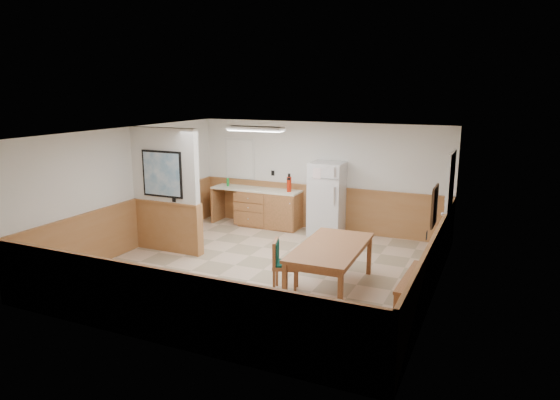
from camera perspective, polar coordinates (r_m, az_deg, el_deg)
The scene contains 20 objects.
ground at distance 9.22m, azimuth -1.93°, elevation -7.95°, with size 6.00×6.00×0.00m, color #CEB094.
ceiling at distance 8.66m, azimuth -2.05°, elevation 7.72°, with size 6.00×6.00×0.02m, color white.
back_wall at distance 11.57m, azimuth 4.60°, elevation 2.69°, with size 6.00×0.02×2.50m, color white.
right_wall at distance 8.03m, azimuth 17.61°, elevation -2.33°, with size 0.02×6.00×2.50m, color white.
left_wall at distance 10.51m, azimuth -16.83°, elevation 1.17°, with size 0.02×6.00×2.50m, color white.
wainscot_back at distance 11.70m, azimuth 4.51°, elevation -0.94°, with size 6.00×0.04×1.00m, color #A47041.
wainscot_right at distance 8.25m, azimuth 17.12°, elevation -7.36°, with size 0.04×6.00×1.00m, color #A47041.
wainscot_left at distance 10.66m, azimuth -16.49°, elevation -2.79°, with size 0.04×6.00×1.00m, color #A47041.
partition_wall at distance 10.19m, azimuth -12.92°, elevation 0.95°, with size 1.50×0.20×2.50m.
kitchen_counter at distance 11.90m, azimuth -1.47°, elevation -0.87°, with size 2.20×0.61×1.00m.
exterior_door at distance 9.92m, azimuth 18.68°, elevation -0.79°, with size 0.07×1.02×2.15m.
kitchen_window at distance 12.36m, azimuth -4.64°, elevation 4.74°, with size 0.80×0.04×1.00m.
wall_painting at distance 7.67m, azimuth 17.23°, elevation -0.67°, with size 0.04×0.50×0.60m.
fluorescent_fixture at distance 10.18m, azimuth -2.85°, elevation 8.15°, with size 1.20×0.30×0.09m.
refrigerator at distance 11.21m, azimuth 5.38°, elevation 0.14°, with size 0.76×0.73×1.65m.
dining_table at distance 8.18m, azimuth 5.84°, elevation -5.81°, with size 1.04×2.00×0.75m.
dining_bench at distance 7.98m, azimuth 15.13°, elevation -9.15°, with size 0.37×1.48×0.45m.
dining_chair at distance 8.16m, azimuth 0.10°, elevation -7.02°, with size 0.63×0.51×0.85m.
fire_extinguisher at distance 11.52m, azimuth 1.04°, elevation 1.87°, with size 0.14×0.14×0.43m.
soap_bottle at distance 12.26m, azimuth -5.98°, elevation 2.05°, with size 0.06×0.06×0.20m, color green.
Camera 1 is at (3.83, -7.73, 3.24)m, focal length 32.00 mm.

